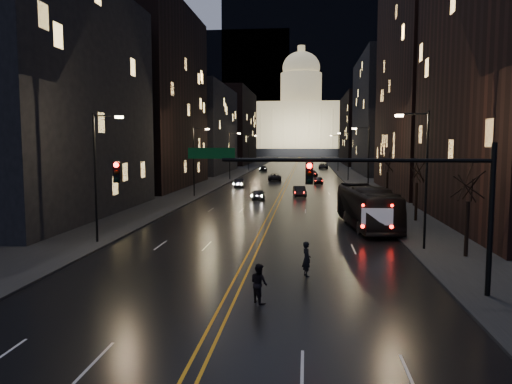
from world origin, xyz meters
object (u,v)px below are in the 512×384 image
(bus, at_px, (367,207))
(oncoming_car_b, at_px, (239,183))
(pedestrian_b, at_px, (259,283))
(traffic_signal, at_px, (363,185))
(receding_car_a, at_px, (300,191))
(oncoming_car_a, at_px, (258,194))
(pedestrian_a, at_px, (307,259))

(bus, height_order, oncoming_car_b, bus)
(bus, height_order, pedestrian_b, bus)
(bus, bearing_deg, traffic_signal, -103.65)
(receding_car_a, bearing_deg, pedestrian_b, -98.09)
(traffic_signal, bearing_deg, oncoming_car_a, 102.50)
(traffic_signal, xyz_separation_m, oncoming_car_a, (-8.41, 37.93, -4.44))
(pedestrian_a, relative_size, pedestrian_b, 1.06)
(oncoming_car_a, relative_size, pedestrian_a, 2.10)
(bus, height_order, receding_car_a, bus)
(oncoming_car_a, xyz_separation_m, receding_car_a, (5.00, 4.10, 0.03))
(receding_car_a, height_order, pedestrian_a, pedestrian_a)
(oncoming_car_b, height_order, pedestrian_b, pedestrian_b)
(oncoming_car_b, bearing_deg, traffic_signal, 98.60)
(oncoming_car_b, bearing_deg, receding_car_a, 122.30)
(bus, height_order, pedestrian_a, bus)
(traffic_signal, xyz_separation_m, bus, (2.45, 18.68, -3.40))
(traffic_signal, relative_size, oncoming_car_b, 4.28)
(oncoming_car_b, bearing_deg, oncoming_car_a, 100.58)
(oncoming_car_b, distance_m, receding_car_a, 15.96)
(receding_car_a, bearing_deg, bus, -82.50)
(bus, distance_m, oncoming_car_b, 39.28)
(traffic_signal, xyz_separation_m, pedestrian_b, (-4.55, -1.57, -4.23))
(oncoming_car_a, bearing_deg, pedestrian_b, 88.86)
(oncoming_car_a, distance_m, receding_car_a, 6.47)
(traffic_signal, distance_m, pedestrian_b, 6.40)
(bus, xyz_separation_m, receding_car_a, (-5.86, 23.35, -1.01))
(oncoming_car_a, relative_size, oncoming_car_b, 0.96)
(receding_car_a, xyz_separation_m, pedestrian_a, (0.92, -39.04, 0.24))
(oncoming_car_b, distance_m, pedestrian_b, 56.96)
(bus, relative_size, pedestrian_b, 6.99)
(oncoming_car_a, bearing_deg, bus, 112.71)
(bus, relative_size, oncoming_car_a, 3.14)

